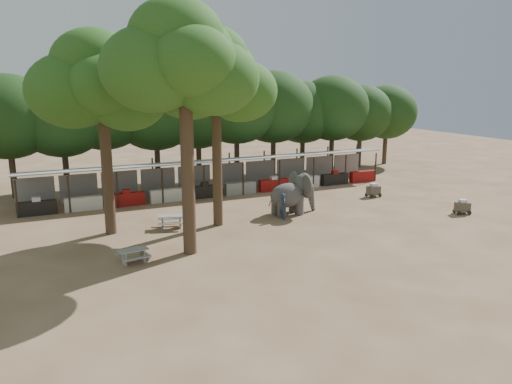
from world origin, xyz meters
name	(u,v)px	position (x,y,z in m)	size (l,w,h in m)	color
ground	(315,248)	(0.00, 0.00, 0.00)	(100.00, 100.00, 0.00)	brown
vendor_stalls	(218,178)	(0.00, 13.84, 1.18)	(28.00, 2.99, 2.80)	#9D9EA4
yard_tree_left	(98,83)	(-9.13, 7.19, 8.20)	(7.10, 6.90, 11.02)	#332316
yard_tree_center	(180,61)	(-6.13, 2.19, 9.21)	(7.10, 6.90, 12.04)	#332316
yard_tree_back	(212,77)	(-3.13, 6.19, 8.54)	(7.10, 6.90, 11.36)	#332316
backdrop_trees	(195,116)	(0.00, 19.00, 5.51)	(46.46, 5.95, 8.33)	#332316
elephant	(293,194)	(2.22, 6.35, 1.29)	(3.39, 2.59, 2.58)	#3F3C3C
handler	(283,206)	(1.09, 5.51, 0.80)	(0.58, 0.39, 1.61)	#26384C
picnic_table_near	(133,254)	(-8.82, 1.77, 0.44)	(1.50, 1.38, 0.67)	gray
picnic_table_far	(171,220)	(-5.68, 6.53, 0.49)	(1.80, 1.69, 0.75)	gray
cart_front	(462,207)	(12.00, 1.71, 0.47)	(1.12, 0.91, 0.94)	#3E362B
cart_back	(373,190)	(9.88, 7.98, 0.50)	(1.04, 0.70, 1.01)	#3E362B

